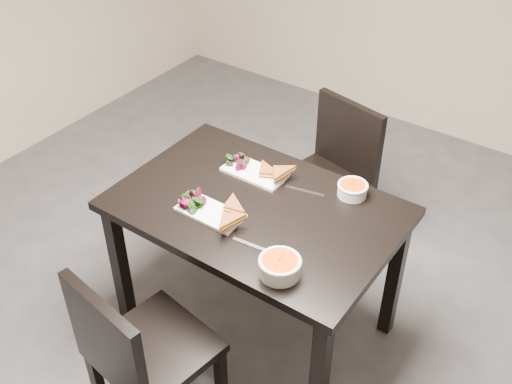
% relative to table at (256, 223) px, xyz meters
% --- Properties ---
extents(table, '(1.20, 0.80, 0.75)m').
position_rel_table_xyz_m(table, '(0.00, 0.00, 0.00)').
color(table, black).
rests_on(table, ground).
extents(chair_near, '(0.48, 0.48, 0.85)m').
position_rel_table_xyz_m(chair_near, '(-0.05, -0.72, -0.17)').
color(chair_near, black).
rests_on(chair_near, ground).
extents(chair_far, '(0.50, 0.50, 0.85)m').
position_rel_table_xyz_m(chair_far, '(-0.03, 0.75, -0.17)').
color(chair_far, black).
rests_on(chair_far, ground).
extents(plate_near, '(0.28, 0.14, 0.01)m').
position_rel_table_xyz_m(plate_near, '(-0.12, -0.16, 0.11)').
color(plate_near, white).
rests_on(plate_near, table).
extents(sandwich_near, '(0.16, 0.13, 0.05)m').
position_rel_table_xyz_m(sandwich_near, '(-0.06, -0.14, 0.14)').
color(sandwich_near, '#A95723').
rests_on(sandwich_near, plate_near).
extents(salad_near, '(0.09, 0.08, 0.04)m').
position_rel_table_xyz_m(salad_near, '(-0.22, -0.16, 0.13)').
color(salad_near, black).
rests_on(salad_near, plate_near).
extents(soup_bowl_near, '(0.16, 0.16, 0.07)m').
position_rel_table_xyz_m(soup_bowl_near, '(0.31, -0.28, 0.14)').
color(soup_bowl_near, white).
rests_on(soup_bowl_near, table).
extents(cutlery_near, '(0.18, 0.03, 0.00)m').
position_rel_table_xyz_m(cutlery_near, '(0.14, -0.22, 0.10)').
color(cutlery_near, silver).
rests_on(cutlery_near, table).
extents(plate_far, '(0.29, 0.15, 0.01)m').
position_rel_table_xyz_m(plate_far, '(-0.14, 0.18, 0.11)').
color(plate_far, white).
rests_on(plate_far, table).
extents(sandwich_far, '(0.18, 0.16, 0.05)m').
position_rel_table_xyz_m(sandwich_far, '(-0.07, 0.17, 0.14)').
color(sandwich_far, '#A95723').
rests_on(sandwich_far, plate_far).
extents(salad_far, '(0.09, 0.08, 0.04)m').
position_rel_table_xyz_m(salad_far, '(-0.24, 0.18, 0.13)').
color(salad_far, black).
rests_on(salad_far, plate_far).
extents(soup_bowl_far, '(0.13, 0.13, 0.06)m').
position_rel_table_xyz_m(soup_bowl_far, '(0.30, 0.30, 0.13)').
color(soup_bowl_far, white).
rests_on(soup_bowl_far, table).
extents(cutlery_far, '(0.18, 0.05, 0.00)m').
position_rel_table_xyz_m(cutlery_far, '(0.12, 0.20, 0.10)').
color(cutlery_far, silver).
rests_on(cutlery_far, table).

